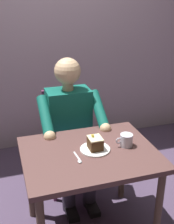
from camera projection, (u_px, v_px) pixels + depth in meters
cafe_rear_panel at (44, 11)px, 3.00m from camera, size 6.40×0.12×3.00m
dining_table at (90, 164)px, 2.00m from camera, size 0.91×0.71×0.70m
chair at (67, 135)px, 2.63m from camera, size 0.42×0.42×0.90m
seated_person at (71, 128)px, 2.42m from camera, size 0.53×0.58×1.22m
dessert_plate at (95, 149)px, 1.98m from camera, size 0.21×0.21×0.01m
cake_slice at (95, 143)px, 1.96m from camera, size 0.09×0.11×0.10m
coffee_cup at (126, 140)px, 2.02m from camera, size 0.12×0.09×0.09m
dessert_spoon at (78, 159)px, 1.87m from camera, size 0.03×0.14×0.01m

